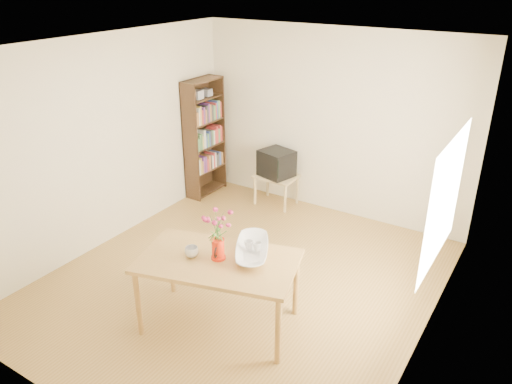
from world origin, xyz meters
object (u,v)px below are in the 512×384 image
Objects in this scene: pitcher at (218,250)px; television at (277,163)px; table at (218,266)px; bowl at (252,233)px; mug at (192,252)px.

pitcher is 0.40× the size of television.
table is 0.46m from bowl.
pitcher is at bearing -129.22° from bowl.
bowl is (0.21, 0.28, 0.30)m from table.
mug is 0.28× the size of bowl.
bowl reaches higher than mug.
pitcher reaches higher than television.
television reaches higher than table.
mug is (-0.24, -0.11, -0.04)m from pitcher.
pitcher is at bearing 178.22° from mug.
table is 0.29m from mug.
table is 3.13× the size of television.
table is 3.58× the size of bowl.
pitcher is (-0.01, 0.02, 0.17)m from table.
bowl is 2.71m from television.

